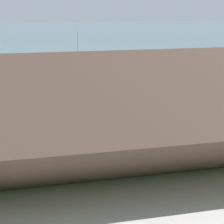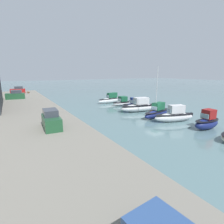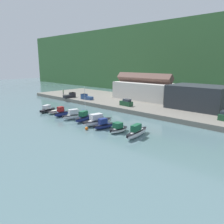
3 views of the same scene
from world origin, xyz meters
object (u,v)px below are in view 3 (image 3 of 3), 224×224
(moored_boat_2, at_px, (61,113))
(moored_boat_3, at_px, (75,115))
(moored_boat_8, at_px, (137,132))
(pickup_truck_0, at_px, (86,97))
(moored_boat_0, at_px, (47,109))
(moored_boat_4, at_px, (84,117))
(moored_boat_6, at_px, (104,125))
(moored_boat_5, at_px, (97,121))
(parked_car_2, at_px, (126,103))
(moored_boat_1, at_px, (56,112))
(mooring_buoy_0, at_px, (87,128))
(pickup_truck_1, at_px, (70,95))
(moored_boat_7, at_px, (118,129))
(person_on_quay, at_px, (63,92))

(moored_boat_2, height_order, moored_boat_3, moored_boat_2)
(moored_boat_8, height_order, pickup_truck_0, pickup_truck_0)
(moored_boat_0, xyz_separation_m, pickup_truck_0, (-3.41, 18.15, 1.35))
(moored_boat_2, distance_m, moored_boat_4, 8.26)
(moored_boat_0, height_order, moored_boat_6, moored_boat_6)
(moored_boat_5, distance_m, parked_car_2, 19.28)
(moored_boat_3, distance_m, moored_boat_6, 11.58)
(moored_boat_8, bearing_deg, moored_boat_1, 172.14)
(mooring_buoy_0, bearing_deg, pickup_truck_0, 139.68)
(pickup_truck_0, xyz_separation_m, pickup_truck_1, (-7.61, -1.50, 0.00))
(moored_boat_7, xyz_separation_m, pickup_truck_1, (-39.67, 16.89, 1.34))
(moored_boat_1, height_order, moored_boat_8, moored_boat_8)
(moored_boat_4, height_order, moored_boat_6, moored_boat_4)
(moored_boat_6, xyz_separation_m, moored_boat_8, (8.75, 0.64, 0.08))
(moored_boat_8, xyz_separation_m, mooring_buoy_0, (-10.68, -3.99, -0.57))
(pickup_truck_0, relative_size, mooring_buoy_0, 6.81)
(moored_boat_4, distance_m, pickup_truck_1, 31.50)
(moored_boat_1, xyz_separation_m, mooring_buoy_0, (18.77, -4.35, -0.21))
(moored_boat_3, bearing_deg, pickup_truck_0, 149.12)
(moored_boat_4, distance_m, mooring_buoy_0, 7.89)
(moored_boat_0, relative_size, moored_boat_3, 0.93)
(moored_boat_3, height_order, parked_car_2, parked_car_2)
(moored_boat_4, height_order, mooring_buoy_0, moored_boat_4)
(moored_boat_4, relative_size, moored_boat_8, 1.10)
(moored_boat_1, relative_size, pickup_truck_0, 1.06)
(moored_boat_8, height_order, parked_car_2, parked_car_2)
(moored_boat_8, height_order, pickup_truck_1, pickup_truck_1)
(mooring_buoy_0, bearing_deg, moored_boat_7, 30.53)
(pickup_truck_0, height_order, person_on_quay, person_on_quay)
(pickup_truck_0, distance_m, pickup_truck_1, 7.76)
(moored_boat_1, distance_m, moored_boat_7, 24.92)
(moored_boat_0, relative_size, moored_boat_4, 0.76)
(person_on_quay, distance_m, mooring_buoy_0, 48.64)
(moored_boat_3, height_order, moored_boat_7, moored_boat_3)
(moored_boat_5, height_order, person_on_quay, person_on_quay)
(moored_boat_5, distance_m, mooring_buoy_0, 4.42)
(moored_boat_5, distance_m, person_on_quay, 45.78)
(moored_boat_4, bearing_deg, mooring_buoy_0, -49.36)
(moored_boat_6, bearing_deg, moored_boat_0, -168.21)
(moored_boat_1, bearing_deg, moored_boat_4, 4.34)
(moored_boat_4, distance_m, pickup_truck_0, 26.19)
(moored_boat_0, relative_size, moored_boat_1, 1.26)
(moored_boat_0, xyz_separation_m, parked_car_2, (15.35, 18.62, 1.45))
(parked_car_2, distance_m, person_on_quay, 35.39)
(moored_boat_2, relative_size, parked_car_2, 1.04)
(pickup_truck_0, height_order, mooring_buoy_0, pickup_truck_0)
(moored_boat_3, relative_size, moored_boat_7, 1.43)
(moored_boat_5, relative_size, mooring_buoy_0, 11.65)
(moored_boat_5, height_order, pickup_truck_1, pickup_truck_1)
(moored_boat_3, relative_size, moored_boat_4, 0.81)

